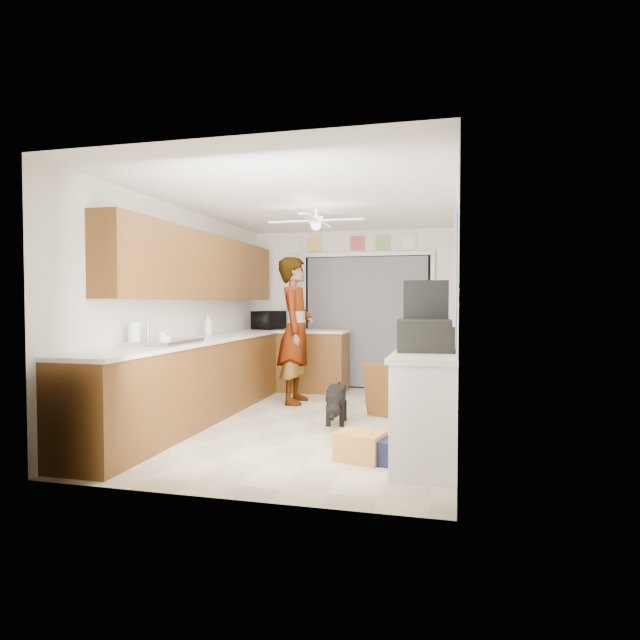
# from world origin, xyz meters

# --- Properties ---
(floor) EXTENTS (5.00, 5.00, 0.00)m
(floor) POSITION_xyz_m (0.00, 0.00, 0.00)
(floor) COLOR beige
(floor) RESTS_ON ground
(ceiling) EXTENTS (5.00, 5.00, 0.00)m
(ceiling) POSITION_xyz_m (0.00, 0.00, 2.50)
(ceiling) COLOR white
(ceiling) RESTS_ON ground
(wall_back) EXTENTS (3.20, 0.00, 3.20)m
(wall_back) POSITION_xyz_m (0.00, 2.50, 1.25)
(wall_back) COLOR white
(wall_back) RESTS_ON ground
(wall_front) EXTENTS (3.20, 0.00, 3.20)m
(wall_front) POSITION_xyz_m (0.00, -2.50, 1.25)
(wall_front) COLOR white
(wall_front) RESTS_ON ground
(wall_left) EXTENTS (0.00, 5.00, 5.00)m
(wall_left) POSITION_xyz_m (-1.60, 0.00, 1.25)
(wall_left) COLOR white
(wall_left) RESTS_ON ground
(wall_right) EXTENTS (0.00, 5.00, 5.00)m
(wall_right) POSITION_xyz_m (1.60, 0.00, 1.25)
(wall_right) COLOR white
(wall_right) RESTS_ON ground
(left_base_cabinets) EXTENTS (0.60, 4.80, 0.90)m
(left_base_cabinets) POSITION_xyz_m (-1.30, 0.00, 0.45)
(left_base_cabinets) COLOR brown
(left_base_cabinets) RESTS_ON floor
(left_countertop) EXTENTS (0.62, 4.80, 0.04)m
(left_countertop) POSITION_xyz_m (-1.29, 0.00, 0.92)
(left_countertop) COLOR white
(left_countertop) RESTS_ON left_base_cabinets
(upper_cabinets) EXTENTS (0.32, 4.00, 0.80)m
(upper_cabinets) POSITION_xyz_m (-1.44, 0.20, 1.80)
(upper_cabinets) COLOR brown
(upper_cabinets) RESTS_ON wall_left
(sink_basin) EXTENTS (0.50, 0.76, 0.06)m
(sink_basin) POSITION_xyz_m (-1.29, -1.00, 0.95)
(sink_basin) COLOR silver
(sink_basin) RESTS_ON left_countertop
(faucet) EXTENTS (0.03, 0.03, 0.22)m
(faucet) POSITION_xyz_m (-1.48, -1.00, 1.05)
(faucet) COLOR silver
(faucet) RESTS_ON left_countertop
(peninsula_base) EXTENTS (1.00, 0.60, 0.90)m
(peninsula_base) POSITION_xyz_m (-0.50, 2.00, 0.45)
(peninsula_base) COLOR brown
(peninsula_base) RESTS_ON floor
(peninsula_top) EXTENTS (1.04, 0.64, 0.04)m
(peninsula_top) POSITION_xyz_m (-0.50, 2.00, 0.92)
(peninsula_top) COLOR white
(peninsula_top) RESTS_ON peninsula_base
(back_opening_recess) EXTENTS (2.00, 0.06, 2.10)m
(back_opening_recess) POSITION_xyz_m (0.25, 2.47, 1.05)
(back_opening_recess) COLOR black
(back_opening_recess) RESTS_ON wall_back
(curtain_panel) EXTENTS (1.90, 0.03, 2.05)m
(curtain_panel) POSITION_xyz_m (0.25, 2.43, 1.05)
(curtain_panel) COLOR slate
(curtain_panel) RESTS_ON wall_back
(door_trim_left) EXTENTS (0.06, 0.04, 2.10)m
(door_trim_left) POSITION_xyz_m (-0.77, 2.44, 1.05)
(door_trim_left) COLOR white
(door_trim_left) RESTS_ON wall_back
(door_trim_right) EXTENTS (0.06, 0.04, 2.10)m
(door_trim_right) POSITION_xyz_m (1.27, 2.44, 1.05)
(door_trim_right) COLOR white
(door_trim_right) RESTS_ON wall_back
(door_trim_head) EXTENTS (2.10, 0.04, 0.06)m
(door_trim_head) POSITION_xyz_m (0.25, 2.44, 2.12)
(door_trim_head) COLOR white
(door_trim_head) RESTS_ON wall_back
(header_frame_0) EXTENTS (0.22, 0.02, 0.22)m
(header_frame_0) POSITION_xyz_m (-0.60, 2.47, 2.30)
(header_frame_0) COLOR #F8C852
(header_frame_0) RESTS_ON wall_back
(header_frame_2) EXTENTS (0.22, 0.02, 0.22)m
(header_frame_2) POSITION_xyz_m (0.10, 2.47, 2.30)
(header_frame_2) COLOR #BC4746
(header_frame_2) RESTS_ON wall_back
(header_frame_3) EXTENTS (0.22, 0.02, 0.22)m
(header_frame_3) POSITION_xyz_m (0.50, 2.47, 2.30)
(header_frame_3) COLOR #73B266
(header_frame_3) RESTS_ON wall_back
(header_frame_4) EXTENTS (0.22, 0.02, 0.22)m
(header_frame_4) POSITION_xyz_m (0.90, 2.47, 2.30)
(header_frame_4) COLOR white
(header_frame_4) RESTS_ON wall_back
(route66_sign) EXTENTS (0.22, 0.02, 0.26)m
(route66_sign) POSITION_xyz_m (-0.95, 2.47, 2.30)
(route66_sign) COLOR silver
(route66_sign) RESTS_ON wall_back
(right_counter_base) EXTENTS (0.50, 1.40, 0.90)m
(right_counter_base) POSITION_xyz_m (1.35, -1.20, 0.45)
(right_counter_base) COLOR white
(right_counter_base) RESTS_ON floor
(right_counter_top) EXTENTS (0.54, 1.44, 0.04)m
(right_counter_top) POSITION_xyz_m (1.34, -1.20, 0.92)
(right_counter_top) COLOR white
(right_counter_top) RESTS_ON right_counter_base
(abstract_painting) EXTENTS (0.03, 1.15, 0.95)m
(abstract_painting) POSITION_xyz_m (1.58, -1.00, 1.65)
(abstract_painting) COLOR #E153CD
(abstract_painting) RESTS_ON wall_right
(ceiling_fan) EXTENTS (1.14, 1.14, 0.24)m
(ceiling_fan) POSITION_xyz_m (0.00, 0.20, 2.32)
(ceiling_fan) COLOR white
(ceiling_fan) RESTS_ON ceiling
(microwave) EXTENTS (0.45, 0.57, 0.29)m
(microwave) POSITION_xyz_m (-1.23, 2.02, 1.08)
(microwave) COLOR black
(microwave) RESTS_ON left_countertop
(soap_bottle) EXTENTS (0.13, 0.13, 0.29)m
(soap_bottle) POSITION_xyz_m (-1.45, 0.33, 1.09)
(soap_bottle) COLOR silver
(soap_bottle) RESTS_ON left_countertop
(cup) EXTENTS (0.15, 0.15, 0.09)m
(cup) POSITION_xyz_m (-1.26, -1.07, 0.99)
(cup) COLOR white
(cup) RESTS_ON left_countertop
(jar_b) EXTENTS (0.09, 0.09, 0.13)m
(jar_b) POSITION_xyz_m (-1.27, -1.08, 1.00)
(jar_b) COLOR silver
(jar_b) RESTS_ON left_countertop
(paper_towel_roll) EXTENTS (0.12, 0.12, 0.24)m
(paper_towel_roll) POSITION_xyz_m (-1.45, -1.31, 1.06)
(paper_towel_roll) COLOR white
(paper_towel_roll) RESTS_ON left_countertop
(suitcase) EXTENTS (0.54, 0.68, 0.27)m
(suitcase) POSITION_xyz_m (1.32, -1.06, 1.08)
(suitcase) COLOR black
(suitcase) RESTS_ON right_counter_top
(suitcase_rim) EXTENTS (0.49, 0.62, 0.02)m
(suitcase_rim) POSITION_xyz_m (1.32, -1.06, 0.97)
(suitcase_rim) COLOR yellow
(suitcase_rim) RESTS_ON suitcase
(suitcase_lid) EXTENTS (0.42, 0.07, 0.50)m
(suitcase_lid) POSITION_xyz_m (1.32, -0.77, 1.33)
(suitcase_lid) COLOR black
(suitcase_lid) RESTS_ON suitcase
(cardboard_box) EXTENTS (0.45, 0.38, 0.24)m
(cardboard_box) POSITION_xyz_m (0.80, -1.38, 0.12)
(cardboard_box) COLOR #C38E3D
(cardboard_box) RESTS_ON floor
(navy_crate) EXTENTS (0.38, 0.34, 0.21)m
(navy_crate) POSITION_xyz_m (1.00, -1.40, 0.10)
(navy_crate) COLOR black
(navy_crate) RESTS_ON floor
(cabinet_door_panel) EXTENTS (0.47, 0.32, 0.64)m
(cabinet_door_panel) POSITION_xyz_m (0.76, 0.32, 0.33)
(cabinet_door_panel) COLOR brown
(cabinet_door_panel) RESTS_ON floor
(man) EXTENTS (0.53, 0.75, 1.97)m
(man) POSITION_xyz_m (-0.49, 1.02, 0.99)
(man) COLOR white
(man) RESTS_ON floor
(dog) EXTENTS (0.32, 0.62, 0.47)m
(dog) POSITION_xyz_m (0.30, -0.06, 0.24)
(dog) COLOR black
(dog) RESTS_ON floor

